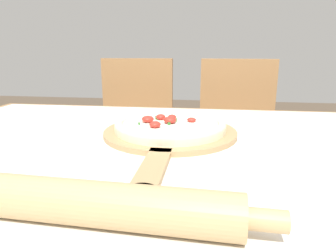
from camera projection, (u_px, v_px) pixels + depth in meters
dining_table at (163, 193)px, 0.66m from camera, size 1.42×1.02×0.73m
towel_cloth at (162, 153)px, 0.64m from camera, size 1.34×0.94×0.00m
pizza_peel at (168, 135)px, 0.74m from camera, size 0.33×0.53×0.01m
pizza at (169, 125)px, 0.75m from camera, size 0.28×0.28×0.04m
rolling_pin at (86, 203)px, 0.37m from camera, size 0.47×0.07×0.06m
chair_left at (135, 132)px, 1.58m from camera, size 0.41×0.41×0.90m
chair_right at (235, 135)px, 1.51m from camera, size 0.43×0.43×0.90m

